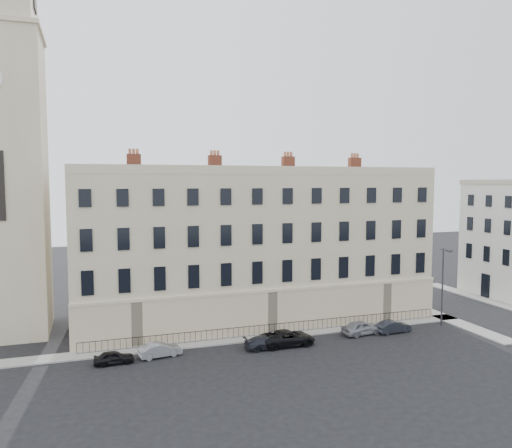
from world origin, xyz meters
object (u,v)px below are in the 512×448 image
object	(u,v)px
car_d	(288,338)
car_a	(114,357)
car_b	(160,350)
streetlamp	(443,283)
car_c	(266,342)
car_f	(393,327)
car_e	(361,328)

from	to	relation	value
car_d	car_a	bearing A→B (deg)	89.67
car_b	streetlamp	xyz separation A→B (m)	(27.97, 0.11, 3.73)
car_c	car_d	bearing A→B (deg)	-86.24
car_f	car_d	bearing A→B (deg)	86.81
car_f	car_e	bearing A→B (deg)	77.62
car_b	car_a	bearing A→B (deg)	87.69
car_f	car_a	bearing A→B (deg)	85.64
car_a	car_b	size ratio (longest dim) A/B	0.88
car_e	car_f	distance (m)	3.19
car_a	car_b	xyz separation A→B (m)	(3.66, 0.46, 0.05)
car_e	streetlamp	world-z (taller)	streetlamp
car_d	car_e	size ratio (longest dim) A/B	1.25
car_a	streetlamp	world-z (taller)	streetlamp
car_d	streetlamp	world-z (taller)	streetlamp
streetlamp	car_e	bearing A→B (deg)	164.31
car_a	car_b	bearing A→B (deg)	-84.78
car_f	streetlamp	distance (m)	7.12
car_e	car_f	xyz separation A→B (m)	(3.15, -0.44, -0.09)
car_c	car_f	world-z (taller)	car_f
car_a	car_d	bearing A→B (deg)	-92.80
streetlamp	car_f	bearing A→B (deg)	168.84
car_d	car_f	distance (m)	10.91
car_a	car_c	xyz separation A→B (m)	(12.60, -0.41, 0.03)
car_e	streetlamp	distance (m)	9.89
car_b	car_f	bearing A→B (deg)	-100.67
car_f	streetlamp	world-z (taller)	streetlamp
car_b	car_d	distance (m)	11.04
car_a	car_c	world-z (taller)	car_c
car_f	streetlamp	xyz separation A→B (m)	(6.04, 0.55, 3.72)
car_c	car_e	xyz separation A→B (m)	(9.84, 0.88, 0.11)
car_c	car_e	world-z (taller)	car_e
car_f	streetlamp	bearing A→B (deg)	-89.20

